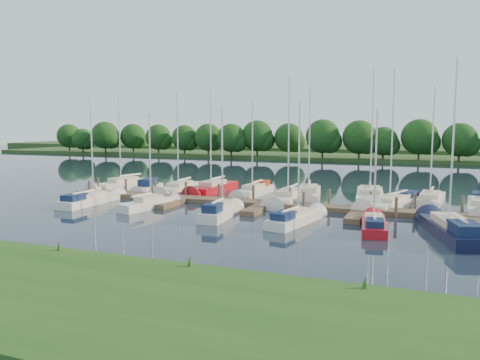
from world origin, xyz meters
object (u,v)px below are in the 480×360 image
at_px(motorboat, 147,188).
at_px(sailboat_s_2, 221,213).
at_px(dock, 264,205).
at_px(sailboat_n_0, 123,186).
at_px(sailboat_n_5, 289,199).

height_order(motorboat, sailboat_s_2, sailboat_s_2).
bearing_deg(sailboat_s_2, dock, 67.39).
xyz_separation_m(sailboat_n_0, motorboat, (3.90, -1.10, 0.06)).
height_order(sailboat_n_0, sailboat_s_2, sailboat_n_0).
distance_m(sailboat_n_0, motorboat, 4.05).
relative_size(motorboat, sailboat_n_5, 0.49).
xyz_separation_m(motorboat, sailboat_n_5, (16.02, -1.38, -0.07)).
bearing_deg(sailboat_s_2, motorboat, 137.68).
bearing_deg(sailboat_n_5, sailboat_n_0, -5.77).
distance_m(dock, sailboat_s_2, 5.62).
bearing_deg(motorboat, sailboat_n_0, -26.57).
bearing_deg(dock, sailboat_n_5, 69.90).
xyz_separation_m(motorboat, sailboat_s_2, (13.04, -10.10, -0.00)).
bearing_deg(sailboat_n_5, motorboat, -3.60).
distance_m(sailboat_n_0, sailboat_s_2, 20.31).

